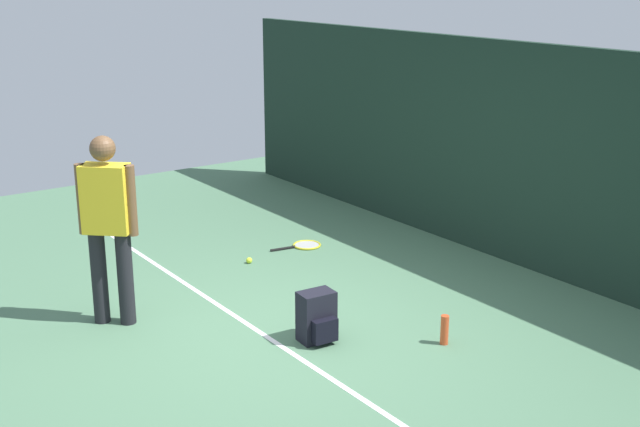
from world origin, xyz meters
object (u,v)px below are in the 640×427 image
(tennis_player, at_px, (108,219))
(water_bottle, at_px, (445,330))
(tennis_racket, at_px, (305,245))
(tennis_ball_near_player, at_px, (249,260))
(backpack, at_px, (317,318))

(tennis_player, distance_m, water_bottle, 3.04)
(tennis_player, height_order, water_bottle, tennis_player)
(tennis_racket, bearing_deg, tennis_ball_near_player, -162.46)
(tennis_player, bearing_deg, backpack, 174.90)
(tennis_racket, relative_size, backpack, 1.44)
(backpack, xyz_separation_m, tennis_ball_near_player, (-2.00, 0.52, -0.18))
(tennis_player, bearing_deg, tennis_racket, -121.32)
(tennis_racket, bearing_deg, water_bottle, -90.72)
(tennis_racket, height_order, backpack, backpack)
(backpack, bearing_deg, water_bottle, -34.31)
(tennis_racket, relative_size, water_bottle, 2.46)
(tennis_player, relative_size, water_bottle, 6.60)
(backpack, distance_m, tennis_ball_near_player, 2.07)
(tennis_player, distance_m, tennis_racket, 2.85)
(water_bottle, bearing_deg, tennis_racket, 169.95)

